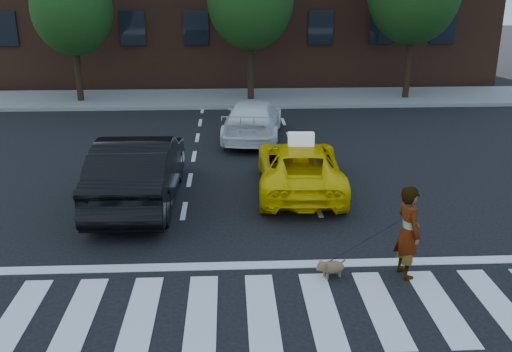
% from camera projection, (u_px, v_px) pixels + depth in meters
% --- Properties ---
extents(ground, '(120.00, 120.00, 0.00)m').
position_uv_depth(ground, '(262.00, 311.00, 9.45)').
color(ground, black).
rests_on(ground, ground).
extents(crosswalk, '(13.00, 2.40, 0.01)m').
position_uv_depth(crosswalk, '(262.00, 311.00, 9.45)').
color(crosswalk, silver).
rests_on(crosswalk, ground).
extents(stop_line, '(12.00, 0.30, 0.01)m').
position_uv_depth(stop_line, '(257.00, 265.00, 10.96)').
color(stop_line, silver).
rests_on(stop_line, ground).
extents(sidewalk_far, '(30.00, 4.00, 0.15)m').
position_uv_depth(sidewalk_far, '(239.00, 98.00, 25.94)').
color(sidewalk_far, slate).
rests_on(sidewalk_far, ground).
extents(taxi, '(2.31, 4.62, 1.26)m').
position_uv_depth(taxi, '(299.00, 167.00, 14.72)').
color(taxi, yellow).
rests_on(taxi, ground).
extents(black_sedan, '(1.85, 5.12, 1.68)m').
position_uv_depth(black_sedan, '(139.00, 169.00, 13.84)').
color(black_sedan, black).
rests_on(black_sedan, ground).
extents(white_suv, '(2.41, 4.75, 1.32)m').
position_uv_depth(white_suv, '(253.00, 119.00, 19.52)').
color(white_suv, white).
rests_on(white_suv, ground).
extents(woman, '(0.54, 0.71, 1.75)m').
position_uv_depth(woman, '(408.00, 232.00, 10.33)').
color(woman, '#999999').
rests_on(woman, ground).
extents(dog, '(0.60, 0.38, 0.35)m').
position_uv_depth(dog, '(330.00, 267.00, 10.47)').
color(dog, '#8D6448').
rests_on(dog, ground).
extents(taxi_sign, '(0.66, 0.31, 0.32)m').
position_uv_depth(taxi_sign, '(301.00, 139.00, 14.27)').
color(taxi_sign, white).
rests_on(taxi_sign, taxi).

